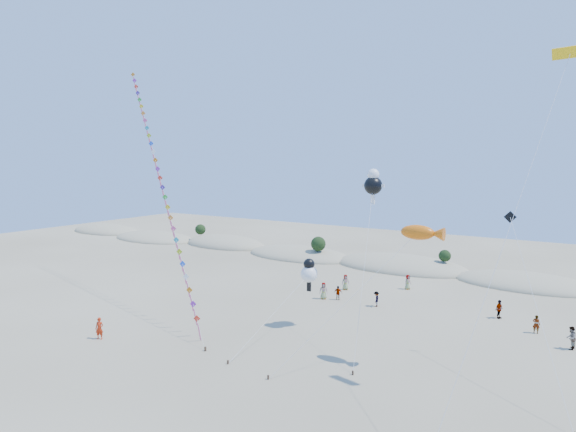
# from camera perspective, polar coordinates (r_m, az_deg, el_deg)

# --- Properties ---
(ground) EXTENTS (160.00, 160.00, 0.00)m
(ground) POSITION_cam_1_polar(r_m,az_deg,el_deg) (32.28, -16.22, -20.85)
(ground) COLOR #807559
(ground) RESTS_ON ground
(dune_ridge) EXTENTS (145.30, 11.49, 5.57)m
(dune_ridge) POSITION_cam_1_polar(r_m,az_deg,el_deg) (68.75, 13.95, -5.95)
(dune_ridge) COLOR gray
(dune_ridge) RESTS_ON ground
(kite_train) EXTENTS (27.02, 16.68, 26.48)m
(kite_train) POSITION_cam_1_polar(r_m,az_deg,el_deg) (52.67, -15.13, 5.15)
(kite_train) COLOR #3F2D1E
(kite_train) RESTS_ON ground
(fish_kite) EXTENTS (9.50, 8.09, 10.27)m
(fish_kite) POSITION_cam_1_polar(r_m,az_deg,el_deg) (34.87, 15.59, -1.95)
(fish_kite) COLOR #3F2D1E
(fish_kite) RESTS_ON ground
(cartoon_kite_low) EXTENTS (1.92, 10.71, 6.25)m
(cartoon_kite_low) POSITION_cam_1_polar(r_m,az_deg,el_deg) (42.49, 2.50, -6.65)
(cartoon_kite_low) COLOR #3F2D1E
(cartoon_kite_low) RESTS_ON ground
(cartoon_kite_high) EXTENTS (3.57, 10.05, 14.09)m
(cartoon_kite_high) POSITION_cam_1_polar(r_m,az_deg,el_deg) (41.59, 10.06, 3.80)
(cartoon_kite_high) COLOR #3F2D1E
(cartoon_kite_high) RESTS_ON ground
(parafoil_kite) EXTENTS (5.36, 13.52, 21.33)m
(parafoil_kite) POSITION_cam_1_polar(r_m,az_deg,el_deg) (33.10, 30.18, 15.42)
(parafoil_kite) COLOR #3F2D1E
(parafoil_kite) RESTS_ON ground
(dark_kite) EXTENTS (5.41, 9.70, 11.10)m
(dark_kite) POSITION_cam_1_polar(r_m,az_deg,el_deg) (36.13, 26.40, -5.93)
(dark_kite) COLOR #3F2D1E
(dark_kite) RESTS_ON ground
(flyer_foreground) EXTENTS (0.80, 0.70, 1.83)m
(flyer_foreground) POSITION_cam_1_polar(r_m,az_deg,el_deg) (43.79, -21.45, -12.30)
(flyer_foreground) COLOR #B6290E
(flyer_foreground) RESTS_ON ground
(beachgoers) EXTENTS (28.53, 12.98, 1.84)m
(beachgoers) POSITION_cam_1_polar(r_m,az_deg,el_deg) (49.26, 17.20, -10.12)
(beachgoers) COLOR slate
(beachgoers) RESTS_ON ground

